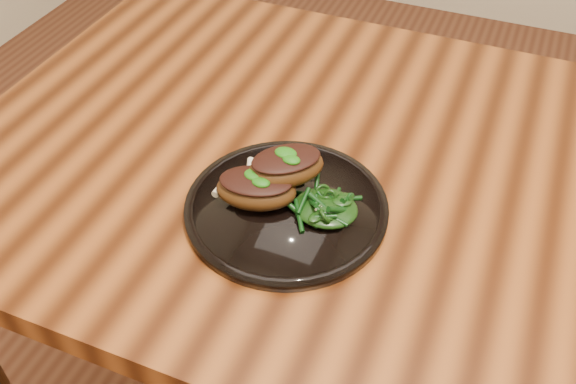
% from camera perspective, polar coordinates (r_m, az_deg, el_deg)
% --- Properties ---
extents(desk, '(1.60, 0.80, 0.75)m').
position_cam_1_polar(desk, '(0.96, 18.07, -4.40)').
color(desk, '#391607').
rests_on(desk, ground).
extents(plate, '(0.26, 0.26, 0.02)m').
position_cam_1_polar(plate, '(0.83, -0.14, -1.43)').
color(plate, black).
rests_on(plate, desk).
extents(lamb_chop_front, '(0.12, 0.09, 0.05)m').
position_cam_1_polar(lamb_chop_front, '(0.82, -2.89, 0.35)').
color(lamb_chop_front, '#48270E').
rests_on(lamb_chop_front, plate).
extents(lamb_chop_back, '(0.12, 0.12, 0.05)m').
position_cam_1_polar(lamb_chop_back, '(0.82, -0.22, 2.32)').
color(lamb_chop_back, '#48270E').
rests_on(lamb_chop_back, plate).
extents(herb_smear, '(0.08, 0.05, 0.00)m').
position_cam_1_polar(herb_smear, '(0.88, -0.73, 1.97)').
color(herb_smear, '#0E4A07').
rests_on(herb_smear, plate).
extents(greens_heap, '(0.08, 0.08, 0.03)m').
position_cam_1_polar(greens_heap, '(0.81, 3.38, -1.15)').
color(greens_heap, black).
rests_on(greens_heap, plate).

